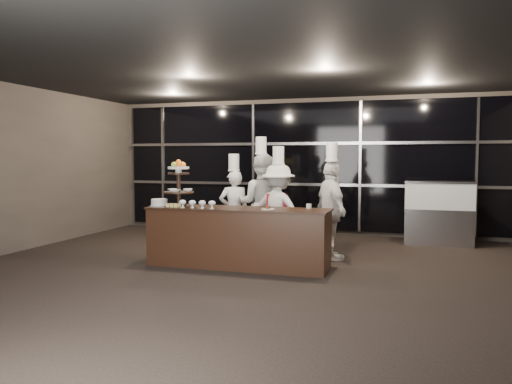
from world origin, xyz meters
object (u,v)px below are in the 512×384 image
(display_stand, at_px, (179,180))
(chef_b, at_px, (261,203))
(layer_cake, at_px, (159,202))
(chef_c, at_px, (278,210))
(chef_d, at_px, (331,210))
(display_case, at_px, (439,209))
(chef_a, at_px, (234,209))
(buffet_counter, at_px, (238,237))

(display_stand, bearing_deg, chef_b, 50.85)
(display_stand, xyz_separation_m, layer_cake, (-0.32, -0.05, -0.37))
(chef_c, height_order, chef_d, chef_d)
(layer_cake, bearing_deg, chef_d, 20.59)
(display_case, bearing_deg, chef_a, -152.31)
(layer_cake, relative_size, chef_b, 0.15)
(display_stand, relative_size, display_case, 0.58)
(layer_cake, bearing_deg, chef_c, 30.84)
(layer_cake, bearing_deg, chef_b, 44.07)
(chef_a, bearing_deg, display_case, 27.69)
(layer_cake, xyz_separation_m, chef_c, (1.71, 1.02, -0.17))
(display_case, bearing_deg, chef_c, -142.34)
(display_case, height_order, chef_d, chef_d)
(display_stand, relative_size, chef_d, 0.38)
(display_case, bearing_deg, chef_d, -130.05)
(chef_a, bearing_deg, chef_c, -13.06)
(display_stand, height_order, chef_c, chef_c)
(layer_cake, distance_m, chef_d, 2.80)
(layer_cake, distance_m, chef_c, 2.00)
(layer_cake, distance_m, chef_b, 1.85)
(buffet_counter, bearing_deg, chef_b, 89.87)
(display_case, height_order, chef_b, chef_b)
(buffet_counter, relative_size, display_stand, 3.81)
(chef_a, relative_size, chef_c, 0.93)
(display_case, relative_size, chef_b, 0.62)
(chef_a, bearing_deg, chef_b, 6.78)
(chef_d, bearing_deg, chef_a, 172.34)
(chef_c, bearing_deg, chef_b, 145.88)
(chef_b, bearing_deg, layer_cake, -135.93)
(chef_a, bearing_deg, buffet_counter, -67.49)
(buffet_counter, xyz_separation_m, layer_cake, (-1.32, -0.05, 0.51))
(display_case, bearing_deg, buffet_counter, -135.26)
(layer_cake, height_order, chef_a, chef_a)
(display_stand, relative_size, chef_c, 0.40)
(chef_c, distance_m, chef_d, 0.91)
(display_stand, bearing_deg, chef_c, 34.97)
(chef_a, bearing_deg, chef_d, -7.66)
(chef_d, bearing_deg, chef_c, 177.68)
(buffet_counter, bearing_deg, chef_c, 68.21)
(buffet_counter, xyz_separation_m, display_case, (3.07, 3.04, 0.22))
(layer_cake, relative_size, chef_d, 0.15)
(display_stand, height_order, chef_a, chef_a)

